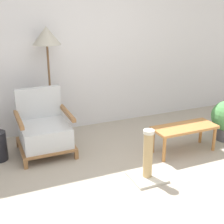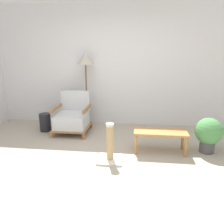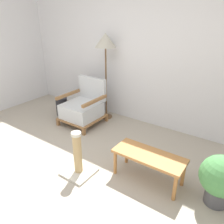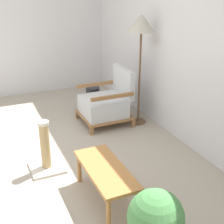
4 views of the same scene
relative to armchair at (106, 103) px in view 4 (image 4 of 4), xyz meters
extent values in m
plane|color=#A89E8E|center=(0.78, -1.54, -0.32)|extent=(14.00, 14.00, 0.00)
cube|color=silver|center=(0.78, 0.73, 1.03)|extent=(8.00, 0.06, 2.70)
cube|color=silver|center=(-1.91, -1.04, 1.03)|extent=(0.06, 8.00, 2.70)
cube|color=olive|center=(-0.32, -0.37, -0.26)|extent=(0.05, 0.05, 0.11)
cube|color=olive|center=(0.32, -0.37, -0.26)|extent=(0.05, 0.05, 0.11)
cube|color=olive|center=(-0.32, 0.30, -0.26)|extent=(0.05, 0.05, 0.11)
cube|color=olive|center=(0.32, 0.30, -0.26)|extent=(0.05, 0.05, 0.11)
cube|color=olive|center=(0.00, -0.03, -0.19)|extent=(0.70, 0.72, 0.03)
cube|color=silver|center=(0.00, -0.05, -0.04)|extent=(0.62, 0.62, 0.27)
cube|color=silver|center=(0.00, 0.29, 0.31)|extent=(0.62, 0.08, 0.43)
cube|color=olive|center=(-0.32, -0.03, 0.21)|extent=(0.05, 0.66, 0.05)
cube|color=olive|center=(0.32, -0.03, 0.21)|extent=(0.05, 0.66, 0.05)
cylinder|color=brown|center=(0.21, 0.45, -0.30)|extent=(0.24, 0.24, 0.03)
cylinder|color=brown|center=(0.21, 0.45, 0.39)|extent=(0.03, 0.03, 1.37)
cone|color=#B2AD9E|center=(0.21, 0.45, 1.20)|extent=(0.39, 0.39, 0.25)
cube|color=#B2753D|center=(1.74, -0.74, 0.04)|extent=(0.88, 0.36, 0.04)
cylinder|color=#B2753D|center=(1.34, -0.89, -0.15)|extent=(0.04, 0.04, 0.34)
cylinder|color=#B2753D|center=(2.14, -0.89, -0.15)|extent=(0.04, 0.04, 0.34)
cylinder|color=#B2753D|center=(1.34, -0.60, -0.15)|extent=(0.04, 0.04, 0.34)
cylinder|color=#B2753D|center=(2.14, -0.60, -0.15)|extent=(0.04, 0.04, 0.34)
cylinder|color=black|center=(-0.61, 0.01, -0.12)|extent=(0.23, 0.23, 0.38)
sphere|color=#4C8E4C|center=(2.54, -0.66, 0.06)|extent=(0.45, 0.45, 0.45)
cube|color=beige|center=(0.94, -1.16, -0.30)|extent=(0.39, 0.39, 0.03)
cylinder|color=tan|center=(0.94, -1.16, -0.02)|extent=(0.11, 0.11, 0.54)
cylinder|color=beige|center=(0.94, -1.16, 0.27)|extent=(0.13, 0.13, 0.04)
camera|label=1|loc=(-0.70, -3.92, 1.63)|focal=50.00mm
camera|label=2|loc=(1.34, -4.24, 1.33)|focal=35.00mm
camera|label=3|loc=(2.64, -2.82, 1.61)|focal=35.00mm
camera|label=4|loc=(4.12, -1.74, 1.72)|focal=50.00mm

